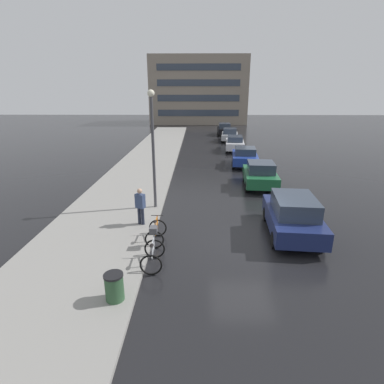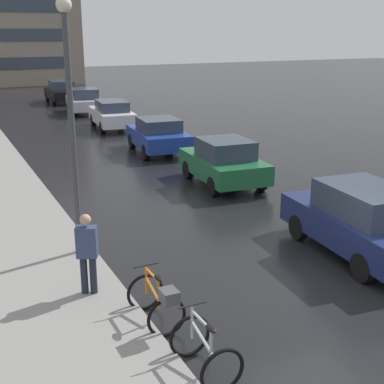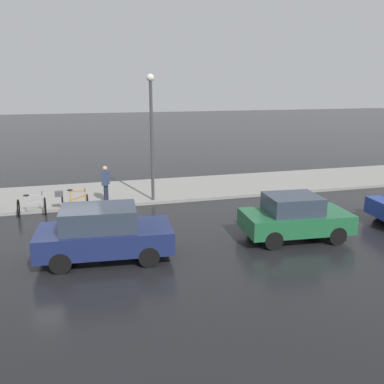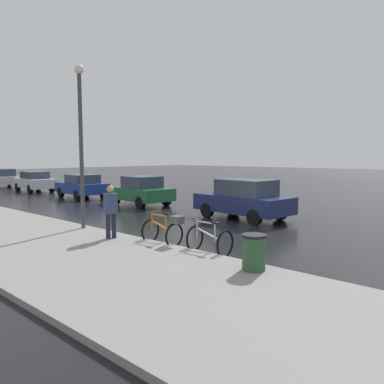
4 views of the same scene
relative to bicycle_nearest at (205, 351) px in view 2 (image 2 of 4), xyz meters
The scene contains 11 objects.
ground_plane 3.63m from the bicycle_nearest, 22.13° to the left, with size 140.00×140.00×0.00m, color black.
bicycle_nearest is the anchor object (origin of this frame).
bicycle_second 1.62m from the bicycle_nearest, 94.11° to the left, with size 0.74×1.36×1.01m.
car_navy 6.05m from the bicycle_nearest, 24.88° to the left, with size 2.31×4.32×1.70m.
car_green 10.73m from the bicycle_nearest, 59.35° to the left, with size 2.22×3.89×1.60m.
car_blue 15.84m from the bicycle_nearest, 70.20° to the left, with size 2.34×4.07×1.51m.
car_white 22.04m from the bicycle_nearest, 75.98° to the left, with size 2.18×4.41×1.52m.
car_silver 28.00m from the bicycle_nearest, 78.76° to the left, with size 2.30×4.06×1.58m.
car_black 33.73m from the bicycle_nearest, 80.94° to the left, with size 1.95×4.21×1.60m.
pedestrian 3.36m from the bicycle_nearest, 106.96° to the left, with size 0.46×0.39×1.79m.
streetlamp 6.15m from the bicycle_nearest, 96.61° to the left, with size 0.33×0.33×5.82m.
Camera 2 is at (-6.66, -7.73, 5.17)m, focal length 50.00 mm.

